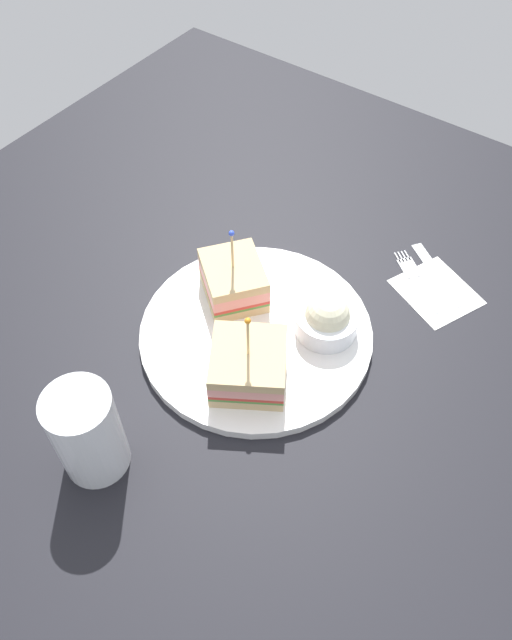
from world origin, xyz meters
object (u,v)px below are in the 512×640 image
at_px(fork, 413,274).
at_px(coleslaw_bowl, 327,319).
at_px(sandwich_half_front, 248,365).
at_px(napkin, 436,292).
at_px(knife, 435,270).
at_px(drink_glass, 89,437).
at_px(plate, 256,333).
at_px(sandwich_half_back, 234,280).

bearing_deg(fork, coleslaw_bowl, -15.19).
relative_size(sandwich_half_front, napkin, 1.21).
bearing_deg(knife, fork, -41.44).
relative_size(drink_glass, knife, 1.12).
relative_size(sandwich_half_front, drink_glass, 1.01).
bearing_deg(napkin, knife, -150.93).
xyz_separation_m(drink_glass, fork, (-0.44, 0.15, -0.05)).
distance_m(sandwich_half_front, napkin, 0.29).
xyz_separation_m(sandwich_half_front, drink_glass, (0.17, -0.07, 0.01)).
xyz_separation_m(plate, fork, (-0.21, 0.11, -0.00)).
xyz_separation_m(plate, sandwich_half_back, (-0.03, -0.06, 0.03)).
bearing_deg(knife, drink_glass, -20.35).
bearing_deg(drink_glass, sandwich_half_back, -176.48).
height_order(sandwich_half_front, drink_glass, sandwich_half_front).
bearing_deg(sandwich_half_back, napkin, 128.81).
xyz_separation_m(sandwich_half_back, knife, (-0.20, 0.19, -0.04)).
bearing_deg(knife, napkin, 29.07).
xyz_separation_m(sandwich_half_back, napkin, (-0.17, 0.21, -0.04)).
distance_m(sandwich_half_back, coleslaw_bowl, 0.13).
height_order(sandwich_half_back, knife, sandwich_half_back).
height_order(sandwich_half_front, knife, sandwich_half_front).
bearing_deg(knife, coleslaw_bowl, -19.31).
distance_m(napkin, fork, 0.04).
bearing_deg(knife, sandwich_half_back, -43.44).
height_order(sandwich_half_front, napkin, sandwich_half_front).
relative_size(plate, sandwich_half_front, 2.43).
height_order(coleslaw_bowl, fork, coleslaw_bowl).
distance_m(sandwich_half_front, sandwich_half_back, 0.13).
distance_m(sandwich_half_front, drink_glass, 0.19).
bearing_deg(plate, drink_glass, -9.88).
xyz_separation_m(napkin, knife, (-0.03, -0.02, 0.00)).
xyz_separation_m(coleslaw_bowl, fork, (-0.16, 0.04, -0.03)).
bearing_deg(plate, coleslaw_bowl, 126.46).
relative_size(drink_glass, napkin, 1.20).
bearing_deg(sandwich_half_back, sandwich_half_front, 44.57).
relative_size(sandwich_half_back, coleslaw_bowl, 1.45).
relative_size(coleslaw_bowl, napkin, 0.78).
height_order(coleslaw_bowl, knife, coleslaw_bowl).
distance_m(sandwich_half_front, knife, 0.31).
xyz_separation_m(sandwich_half_back, drink_glass, (0.27, 0.02, 0.01)).
relative_size(sandwich_half_back, napkin, 1.13).
bearing_deg(drink_glass, knife, 159.65).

